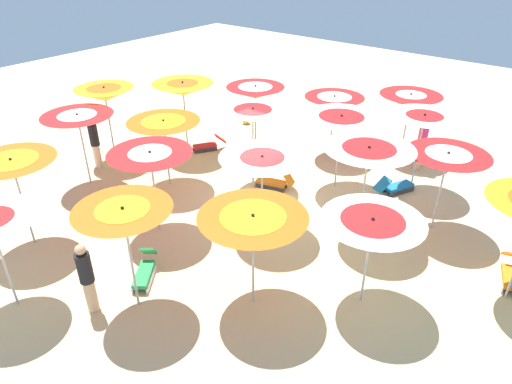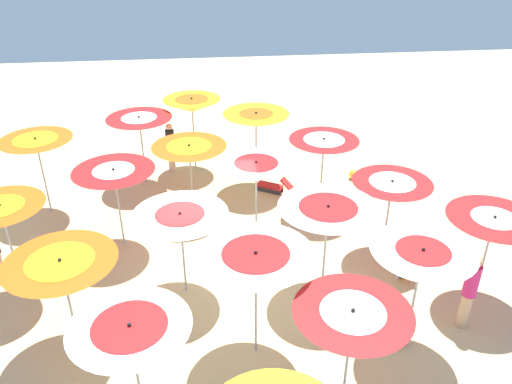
# 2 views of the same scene
# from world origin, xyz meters

# --- Properties ---
(ground) EXTENTS (42.43, 42.43, 0.04)m
(ground) POSITION_xyz_m (0.00, 0.00, -0.02)
(ground) COLOR beige
(beach_umbrella_0) EXTENTS (2.08, 2.08, 2.27)m
(beach_umbrella_0) POSITION_xyz_m (-6.22, 1.79, 2.00)
(beach_umbrella_0) COLOR #B2B2B7
(beach_umbrella_0) RESTS_ON ground
(beach_umbrella_1) EXTENTS (2.01, 2.01, 2.20)m
(beach_umbrella_1) POSITION_xyz_m (-4.62, -0.21, 1.97)
(beach_umbrella_1) COLOR #B2B2B7
(beach_umbrella_1) RESTS_ON ground
(beach_umbrella_2) EXTENTS (2.04, 2.04, 2.35)m
(beach_umbrella_2) POSITION_xyz_m (-3.43, -2.68, 2.10)
(beach_umbrella_2) COLOR #B2B2B7
(beach_umbrella_2) RESTS_ON ground
(beach_umbrella_3) EXTENTS (2.08, 2.08, 2.58)m
(beach_umbrella_3) POSITION_xyz_m (-1.65, -4.41, 2.30)
(beach_umbrella_3) COLOR #B2B2B7
(beach_umbrella_3) RESTS_ON ground
(beach_umbrella_4) EXTENTS (1.92, 1.92, 2.58)m
(beach_umbrella_4) POSITION_xyz_m (0.35, -6.01, 2.31)
(beach_umbrella_4) COLOR #B2B2B7
(beach_umbrella_4) RESTS_ON ground
(beach_umbrella_5) EXTENTS (2.04, 2.04, 2.47)m
(beach_umbrella_5) POSITION_xyz_m (-4.05, 3.06, 2.22)
(beach_umbrella_5) COLOR #B2B2B7
(beach_umbrella_5) RESTS_ON ground
(beach_umbrella_6) EXTENTS (2.27, 2.27, 2.41)m
(beach_umbrella_6) POSITION_xyz_m (-2.65, 1.15, 2.15)
(beach_umbrella_6) COLOR #B2B2B7
(beach_umbrella_6) RESTS_ON ground
(beach_umbrella_7) EXTENTS (1.90, 1.90, 2.51)m
(beach_umbrella_7) POSITION_xyz_m (-1.28, -1.05, 2.29)
(beach_umbrella_7) COLOR #B2B2B7
(beach_umbrella_7) RESTS_ON ground
(beach_umbrella_8) EXTENTS (2.18, 2.18, 2.17)m
(beach_umbrella_8) POSITION_xyz_m (0.45, -3.05, 1.92)
(beach_umbrella_8) COLOR #B2B2B7
(beach_umbrella_8) RESTS_ON ground
(beach_umbrella_9) EXTENTS (2.09, 2.09, 2.36)m
(beach_umbrella_9) POSITION_xyz_m (2.03, -5.01, 2.12)
(beach_umbrella_9) COLOR #B2B2B7
(beach_umbrella_9) RESTS_ON ground
(beach_umbrella_10) EXTENTS (2.06, 2.06, 2.28)m
(beach_umbrella_10) POSITION_xyz_m (-2.32, 4.36, 2.04)
(beach_umbrella_10) COLOR #B2B2B7
(beach_umbrella_10) RESTS_ON ground
(beach_umbrella_11) EXTENTS (2.23, 2.23, 2.55)m
(beach_umbrella_11) POSITION_xyz_m (-0.84, 2.92, 2.28)
(beach_umbrella_11) COLOR #B2B2B7
(beach_umbrella_11) RESTS_ON ground
(beach_umbrella_12) EXTENTS (2.17, 2.17, 2.23)m
(beach_umbrella_12) POSITION_xyz_m (0.63, 0.81, 1.97)
(beach_umbrella_12) COLOR #B2B2B7
(beach_umbrella_12) RESTS_ON ground
(beach_umbrella_13) EXTENTS (2.12, 2.12, 2.34)m
(beach_umbrella_13) POSITION_xyz_m (2.35, -1.36, 2.12)
(beach_umbrella_13) COLOR #B2B2B7
(beach_umbrella_13) RESTS_ON ground
(beach_umbrella_14) EXTENTS (2.06, 2.06, 2.44)m
(beach_umbrella_14) POSITION_xyz_m (4.78, -3.40, 2.20)
(beach_umbrella_14) COLOR #B2B2B7
(beach_umbrella_14) RESTS_ON ground
(beach_umbrella_16) EXTENTS (2.09, 2.09, 2.16)m
(beach_umbrella_16) POSITION_xyz_m (1.40, 4.17, 1.93)
(beach_umbrella_16) COLOR #B2B2B7
(beach_umbrella_16) RESTS_ON ground
(beach_umbrella_17) EXTENTS (2.21, 2.21, 2.26)m
(beach_umbrella_17) POSITION_xyz_m (2.89, 2.35, 2.01)
(beach_umbrella_17) COLOR #B2B2B7
(beach_umbrella_17) RESTS_ON ground
(beach_umbrella_18) EXTENTS (1.92, 1.92, 2.50)m
(beach_umbrella_18) POSITION_xyz_m (4.53, 0.48, 2.22)
(beach_umbrella_18) COLOR #B2B2B7
(beach_umbrella_18) RESTS_ON ground
(lounger_1) EXTENTS (1.39, 0.92, 0.60)m
(lounger_1) POSITION_xyz_m (-3.50, 2.78, 0.21)
(lounger_1) COLOR #333338
(lounger_1) RESTS_ON ground
(lounger_2) EXTENTS (0.67, 1.24, 0.60)m
(lounger_2) POSITION_xyz_m (-1.40, -0.30, 0.20)
(lounger_2) COLOR #333338
(lounger_2) RESTS_ON ground
(lounger_3) EXTENTS (1.19, 0.90, 0.56)m
(lounger_3) POSITION_xyz_m (-2.13, -3.88, 0.20)
(lounger_3) COLOR #333338
(lounger_3) RESTS_ON ground
(lounger_4) EXTENTS (1.17, 1.01, 0.57)m
(lounger_4) POSITION_xyz_m (3.89, -0.07, 0.20)
(lounger_4) COLOR silver
(lounger_4) RESTS_ON ground
(lounger_5) EXTENTS (0.44, 1.21, 0.56)m
(lounger_5) POSITION_xyz_m (-4.77, 0.65, 0.20)
(lounger_5) COLOR silver
(lounger_5) RESTS_ON ground
(beachgoer_0) EXTENTS (0.30, 0.30, 1.88)m
(beachgoer_0) POSITION_xyz_m (-5.45, 2.69, 1.00)
(beachgoer_0) COLOR #D8A87F
(beachgoer_0) RESTS_ON ground
(beachgoer_1) EXTENTS (0.30, 0.30, 1.75)m
(beachgoer_1) POSITION_xyz_m (1.17, -5.79, 0.92)
(beachgoer_1) COLOR beige
(beachgoer_1) RESTS_ON ground
(beach_ball) EXTENTS (0.33, 0.33, 0.33)m
(beach_ball) POSITION_xyz_m (-5.01, -4.46, 0.17)
(beach_ball) COLOR yellow
(beach_ball) RESTS_ON ground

